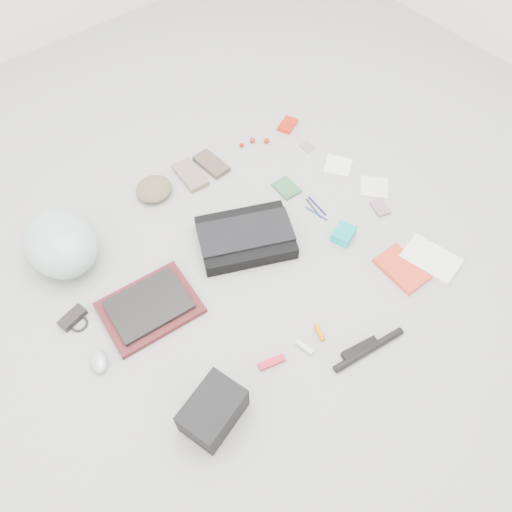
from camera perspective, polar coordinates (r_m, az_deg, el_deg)
ground_plane at (r=2.10m, az=0.00°, el=-0.77°), size 4.00×4.00×0.00m
messenger_bag at (r=2.13m, az=-1.20°, el=2.13°), size 0.47×0.42×0.07m
bag_flap at (r=2.10m, az=-1.21°, el=2.75°), size 0.44×0.33×0.01m
laptop_sleeve at (r=2.02m, az=-12.04°, el=-5.80°), size 0.39×0.30×0.03m
laptop at (r=2.00m, az=-12.15°, el=-5.49°), size 0.32×0.24×0.02m
bike_helmet at (r=2.18m, az=-21.43°, el=1.41°), size 0.28×0.35×0.21m
beanie at (r=2.36m, az=-11.59°, el=7.51°), size 0.22×0.22×0.06m
mitten_left at (r=2.41m, az=-7.52°, el=9.17°), size 0.11×0.20×0.03m
mitten_right at (r=2.46m, az=-5.12°, el=10.44°), size 0.10×0.18×0.03m
power_brick at (r=2.08m, az=-20.22°, el=-6.64°), size 0.12×0.07×0.03m
cable_coil at (r=2.07m, az=-19.58°, el=-7.30°), size 0.07×0.07×0.01m
mouse at (r=1.96m, az=-17.50°, el=-11.39°), size 0.09×0.11×0.04m
camera_bag at (r=1.76m, az=-4.93°, el=-17.23°), size 0.25×0.20×0.14m
multitool at (r=1.88m, az=1.80°, el=-12.05°), size 0.11×0.05×0.02m
toiletry_tube_white at (r=1.91m, az=5.56°, el=-10.31°), size 0.04×0.08×0.02m
toiletry_tube_orange at (r=1.94m, az=7.26°, el=-8.67°), size 0.04×0.07×0.02m
u_lock at (r=1.94m, az=11.80°, el=-10.36°), size 0.15×0.06×0.03m
bike_pump at (r=1.94m, az=12.77°, el=-10.40°), size 0.31×0.07×0.03m
book_red at (r=2.16m, az=16.35°, el=-1.39°), size 0.15×0.21×0.02m
book_white at (r=2.22m, az=19.35°, el=-0.36°), size 0.20×0.25×0.02m
notepad at (r=2.35m, az=3.48°, el=7.76°), size 0.09×0.12×0.01m
pen_blue at (r=2.27m, az=6.91°, el=4.85°), size 0.03×0.12×0.01m
pen_black at (r=2.29m, az=6.60°, el=5.45°), size 0.03×0.12×0.01m
pen_navy at (r=2.30m, az=7.02°, el=5.69°), size 0.02×0.13×0.01m
accordion_wallet at (r=2.19m, az=9.96°, el=2.49°), size 0.12×0.11×0.05m
card_deck at (r=2.34m, az=14.00°, el=5.38°), size 0.09×0.10×0.02m
napkin_top at (r=2.48m, az=9.37°, el=10.16°), size 0.17×0.17×0.01m
napkin_bottom at (r=2.42m, az=13.36°, el=7.67°), size 0.18×0.18×0.01m
lollipop_a at (r=2.54m, az=-1.66°, el=12.56°), size 0.02×0.02×0.02m
lollipop_b at (r=2.56m, az=-0.40°, el=13.11°), size 0.03×0.03×0.03m
lollipop_c at (r=2.56m, az=1.21°, el=13.05°), size 0.03×0.03×0.03m
altoids_tin at (r=2.66m, az=3.66°, el=14.73°), size 0.13×0.11×0.02m
stamp_sheet at (r=2.56m, az=5.88°, el=12.34°), size 0.05×0.07×0.00m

